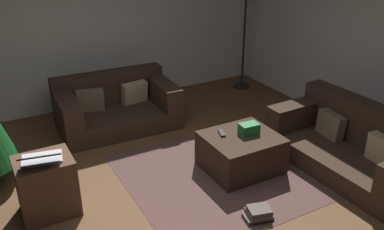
% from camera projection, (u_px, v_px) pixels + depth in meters
% --- Properties ---
extents(ground_plane, '(6.40, 6.40, 0.00)m').
position_uv_depth(ground_plane, '(169.00, 220.00, 3.95)').
color(ground_plane, brown).
extents(rear_partition, '(6.40, 0.12, 2.60)m').
position_uv_depth(rear_partition, '(69.00, 21.00, 5.90)').
color(rear_partition, beige).
rests_on(rear_partition, ground_plane).
extents(couch_left, '(1.60, 1.03, 0.68)m').
position_uv_depth(couch_left, '(115.00, 106.00, 5.74)').
color(couch_left, '#332319').
rests_on(couch_left, ground_plane).
extents(couch_right, '(0.93, 1.82, 0.74)m').
position_uv_depth(couch_right, '(353.00, 145.00, 4.69)').
color(couch_right, '#332319').
rests_on(couch_right, ground_plane).
extents(ottoman, '(0.80, 0.71, 0.42)m').
position_uv_depth(ottoman, '(241.00, 152.00, 4.70)').
color(ottoman, '#332319').
rests_on(ottoman, ground_plane).
extents(gift_box, '(0.22, 0.16, 0.12)m').
position_uv_depth(gift_box, '(249.00, 129.00, 4.65)').
color(gift_box, '#19662D').
rests_on(gift_box, ottoman).
extents(tv_remote, '(0.10, 0.17, 0.02)m').
position_uv_depth(tv_remote, '(222.00, 133.00, 4.66)').
color(tv_remote, black).
rests_on(tv_remote, ottoman).
extents(side_table, '(0.52, 0.44, 0.59)m').
position_uv_depth(side_table, '(47.00, 186.00, 3.95)').
color(side_table, '#4C3323').
rests_on(side_table, ground_plane).
extents(laptop, '(0.43, 0.46, 0.18)m').
position_uv_depth(laptop, '(41.00, 158.00, 3.75)').
color(laptop, silver).
rests_on(laptop, side_table).
extents(book_stack, '(0.29, 0.25, 0.11)m').
position_uv_depth(book_stack, '(258.00, 213.00, 3.95)').
color(book_stack, '#4C423D').
rests_on(book_stack, ground_plane).
extents(area_rug, '(2.60, 2.00, 0.01)m').
position_uv_depth(area_rug, '(240.00, 168.00, 4.79)').
color(area_rug, '#4F3531').
rests_on(area_rug, ground_plane).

